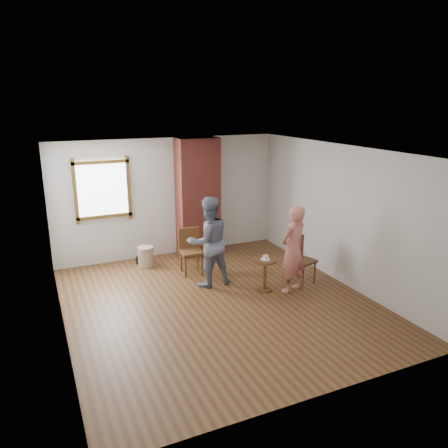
# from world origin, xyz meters

# --- Properties ---
(ground) EXTENTS (5.50, 5.50, 0.00)m
(ground) POSITION_xyz_m (0.00, 0.00, 0.00)
(ground) COLOR brown
(ground) RESTS_ON ground
(room_shell) EXTENTS (5.04, 5.52, 2.62)m
(room_shell) POSITION_xyz_m (-0.06, 0.61, 1.81)
(room_shell) COLOR silver
(room_shell) RESTS_ON ground
(brick_chimney) EXTENTS (0.90, 0.50, 2.60)m
(brick_chimney) POSITION_xyz_m (0.60, 2.50, 1.30)
(brick_chimney) COLOR #AB473C
(brick_chimney) RESTS_ON ground
(stoneware_crock) EXTENTS (0.42, 0.42, 0.42)m
(stoneware_crock) POSITION_xyz_m (-0.69, 2.21, 0.21)
(stoneware_crock) COLOR tan
(stoneware_crock) RESTS_ON ground
(dark_pot) EXTENTS (0.16, 0.16, 0.15)m
(dark_pot) POSITION_xyz_m (-0.79, 2.40, 0.08)
(dark_pot) COLOR black
(dark_pot) RESTS_ON ground
(dining_chair_left) EXTENTS (0.46, 0.46, 0.91)m
(dining_chair_left) POSITION_xyz_m (0.05, 1.51, 0.51)
(dining_chair_left) COLOR brown
(dining_chair_left) RESTS_ON ground
(dining_chair_right) EXTENTS (0.50, 0.50, 0.87)m
(dining_chair_right) POSITION_xyz_m (1.79, 0.21, 0.49)
(dining_chair_right) COLOR brown
(dining_chair_right) RESTS_ON ground
(side_table) EXTENTS (0.40, 0.40, 0.60)m
(side_table) POSITION_xyz_m (0.98, 0.13, 0.40)
(side_table) COLOR brown
(side_table) RESTS_ON ground
(cake_plate) EXTENTS (0.18, 0.18, 0.01)m
(cake_plate) POSITION_xyz_m (0.98, 0.13, 0.60)
(cake_plate) COLOR white
(cake_plate) RESTS_ON side_table
(cake_slice) EXTENTS (0.08, 0.07, 0.06)m
(cake_slice) POSITION_xyz_m (0.99, 0.13, 0.64)
(cake_slice) COLOR silver
(cake_slice) RESTS_ON cake_plate
(man) EXTENTS (0.86, 0.69, 1.70)m
(man) POSITION_xyz_m (0.15, 0.79, 0.85)
(man) COLOR black
(man) RESTS_ON ground
(person_pink) EXTENTS (0.67, 0.54, 1.60)m
(person_pink) POSITION_xyz_m (1.41, -0.10, 0.80)
(person_pink) COLOR #D5766A
(person_pink) RESTS_ON ground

